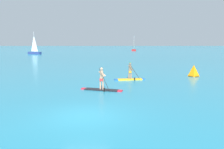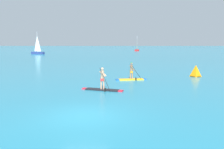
{
  "view_description": "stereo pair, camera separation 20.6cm",
  "coord_description": "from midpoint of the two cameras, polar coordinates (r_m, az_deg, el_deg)",
  "views": [
    {
      "loc": [
        1.24,
        -11.63,
        3.74
      ],
      "look_at": [
        1.53,
        8.18,
        1.0
      ],
      "focal_mm": 37.77,
      "sensor_mm": 36.0,
      "label": 1
    },
    {
      "loc": [
        1.44,
        -11.63,
        3.74
      ],
      "look_at": [
        1.53,
        8.18,
        1.0
      ],
      "focal_mm": 37.77,
      "sensor_mm": 36.0,
      "label": 2
    }
  ],
  "objects": [
    {
      "name": "paddleboarder_far_right",
      "position": [
        23.49,
        4.14,
        -0.39
      ],
      "size": [
        3.1,
        1.09,
        1.78
      ],
      "rotation": [
        0.0,
        0.0,
        0.17
      ],
      "color": "yellow",
      "rests_on": "ground"
    },
    {
      "name": "paddleboarder_mid_center",
      "position": [
        18.38,
        -2.82,
        -2.58
      ],
      "size": [
        3.31,
        1.44,
        1.86
      ],
      "rotation": [
        0.0,
        0.0,
        -0.31
      ],
      "color": "black",
      "rests_on": "ground"
    },
    {
      "name": "ground",
      "position": [
        12.29,
        -7.18,
        -9.91
      ],
      "size": [
        440.0,
        440.0,
        0.0
      ],
      "primitive_type": "plane",
      "color": "teal"
    },
    {
      "name": "race_marker_buoy",
      "position": [
        27.28,
        18.96,
        0.75
      ],
      "size": [
        1.12,
        1.12,
        1.26
      ],
      "color": "orange",
      "rests_on": "ground"
    },
    {
      "name": "sailboat_right_horizon",
      "position": [
        101.43,
        5.26,
        6.15
      ],
      "size": [
        2.52,
        6.25,
        6.33
      ],
      "rotation": [
        0.0,
        0.0,
        1.44
      ],
      "color": "#A51E1E",
      "rests_on": "ground"
    },
    {
      "name": "sailboat_left_horizon",
      "position": [
        76.47,
        -18.32,
        5.41
      ],
      "size": [
        4.56,
        2.78,
        6.87
      ],
      "rotation": [
        0.0,
        0.0,
        5.86
      ],
      "color": "navy",
      "rests_on": "ground"
    }
  ]
}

